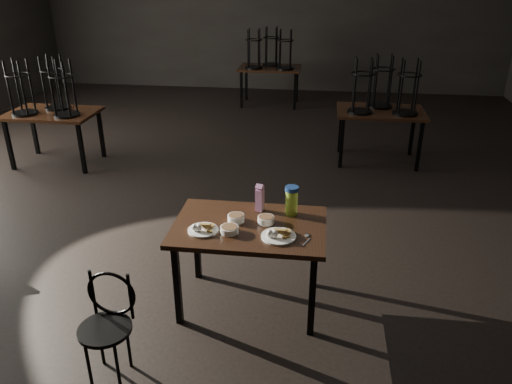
# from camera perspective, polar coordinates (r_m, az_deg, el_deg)

# --- Properties ---
(main_table) EXTENTS (1.20, 0.80, 0.75)m
(main_table) POSITION_cam_1_polar(r_m,az_deg,el_deg) (3.96, -0.76, -4.76)
(main_table) COLOR black
(main_table) RESTS_ON ground
(plate_left) EXTENTS (0.24, 0.24, 0.08)m
(plate_left) POSITION_cam_1_polar(r_m,az_deg,el_deg) (3.85, -6.11, -4.18)
(plate_left) COLOR white
(plate_left) RESTS_ON main_table
(plate_right) EXTENTS (0.26, 0.26, 0.09)m
(plate_right) POSITION_cam_1_polar(r_m,az_deg,el_deg) (3.74, 2.56, -4.90)
(plate_right) COLOR white
(plate_right) RESTS_ON main_table
(bowl_near) EXTENTS (0.14, 0.14, 0.05)m
(bowl_near) POSITION_cam_1_polar(r_m,az_deg,el_deg) (3.97, -2.30, -2.96)
(bowl_near) COLOR white
(bowl_near) RESTS_ON main_table
(bowl_far) EXTENTS (0.13, 0.13, 0.05)m
(bowl_far) POSITION_cam_1_polar(r_m,az_deg,el_deg) (3.94, 1.15, -3.16)
(bowl_far) COLOR white
(bowl_far) RESTS_ON main_table
(bowl_big) EXTENTS (0.14, 0.14, 0.05)m
(bowl_big) POSITION_cam_1_polar(r_m,az_deg,el_deg) (3.81, -3.06, -4.29)
(bowl_big) COLOR white
(bowl_big) RESTS_ON main_table
(juice_carton) EXTENTS (0.07, 0.07, 0.24)m
(juice_carton) POSITION_cam_1_polar(r_m,az_deg,el_deg) (4.10, 0.43, -0.73)
(juice_carton) COLOR #88186F
(juice_carton) RESTS_ON main_table
(water_bottle) EXTENTS (0.15, 0.15, 0.24)m
(water_bottle) POSITION_cam_1_polar(r_m,az_deg,el_deg) (4.04, 4.08, -0.95)
(water_bottle) COLOR #A5D03D
(water_bottle) RESTS_ON main_table
(spoon) EXTENTS (0.06, 0.19, 0.01)m
(spoon) POSITION_cam_1_polar(r_m,az_deg,el_deg) (3.78, 5.84, -5.04)
(spoon) COLOR silver
(spoon) RESTS_ON main_table
(bentwood_chair) EXTENTS (0.36, 0.36, 0.76)m
(bentwood_chair) POSITION_cam_1_polar(r_m,az_deg,el_deg) (3.60, -16.57, -13.66)
(bentwood_chair) COLOR black
(bentwood_chair) RESTS_ON ground
(bg_table_left) EXTENTS (1.20, 0.80, 1.48)m
(bg_table_left) POSITION_cam_1_polar(r_m,az_deg,el_deg) (7.46, -22.39, 8.64)
(bg_table_left) COLOR black
(bg_table_left) RESTS_ON ground
(bg_table_right) EXTENTS (1.20, 0.80, 1.48)m
(bg_table_right) POSITION_cam_1_polar(r_m,az_deg,el_deg) (7.20, 14.12, 9.23)
(bg_table_right) COLOR black
(bg_table_right) RESTS_ON ground
(bg_table_far) EXTENTS (1.20, 0.80, 1.48)m
(bg_table_far) POSITION_cam_1_polar(r_m,az_deg,el_deg) (10.03, 1.61, 14.24)
(bg_table_far) COLOR black
(bg_table_far) RESTS_ON ground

